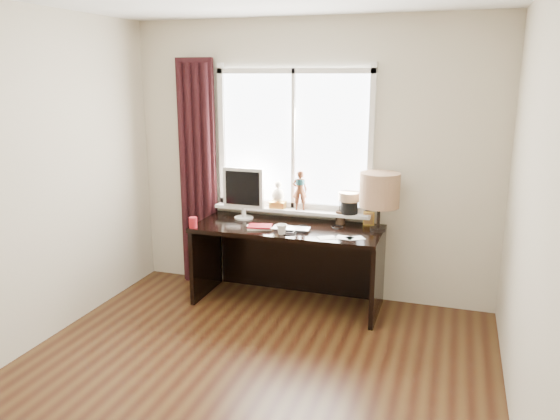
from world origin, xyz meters
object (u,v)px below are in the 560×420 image
(desk, at_px, (291,249))
(red_cup, at_px, (193,223))
(monitor, at_px, (243,190))
(mug, at_px, (282,229))
(laptop, at_px, (292,229))
(table_lamp, at_px, (380,191))

(desk, bearing_deg, red_cup, -153.62)
(desk, height_order, monitor, monitor)
(desk, relative_size, monitor, 3.47)
(mug, relative_size, monitor, 0.19)
(red_cup, distance_m, desk, 0.94)
(laptop, distance_m, monitor, 0.66)
(red_cup, height_order, desk, red_cup)
(red_cup, bearing_deg, table_lamp, 14.65)
(mug, height_order, table_lamp, table_lamp)
(laptop, relative_size, desk, 0.20)
(monitor, relative_size, table_lamp, 0.94)
(red_cup, bearing_deg, desk, 26.38)
(mug, bearing_deg, laptop, 71.48)
(mug, height_order, monitor, monitor)
(laptop, distance_m, mug, 0.15)
(laptop, xyz_separation_m, table_lamp, (0.73, 0.22, 0.35))
(desk, distance_m, monitor, 0.72)
(mug, xyz_separation_m, desk, (-0.02, 0.34, -0.29))
(table_lamp, bearing_deg, mug, -154.98)
(red_cup, bearing_deg, monitor, 54.73)
(desk, bearing_deg, laptop, -71.35)
(laptop, xyz_separation_m, desk, (-0.07, 0.20, -0.26))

